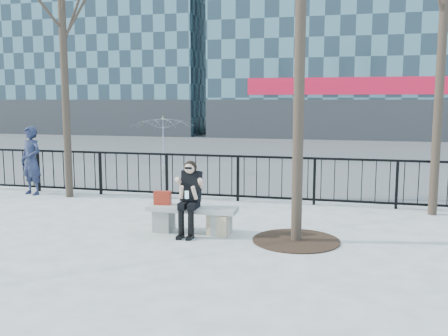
# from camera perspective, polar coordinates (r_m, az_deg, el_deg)

# --- Properties ---
(ground) EXTENTS (120.00, 120.00, 0.00)m
(ground) POSITION_cam_1_polar(r_m,az_deg,el_deg) (9.22, -3.64, -7.37)
(ground) COLOR gray
(ground) RESTS_ON ground
(street_surface) EXTENTS (60.00, 23.00, 0.01)m
(street_surface) POSITION_cam_1_polar(r_m,az_deg,el_deg) (23.75, 7.29, 1.96)
(street_surface) COLOR #474747
(street_surface) RESTS_ON ground
(railing) EXTENTS (14.00, 0.06, 1.10)m
(railing) POSITION_cam_1_polar(r_m,az_deg,el_deg) (11.93, 0.67, -1.13)
(railing) COLOR black
(railing) RESTS_ON ground
(tree_grate) EXTENTS (1.50, 1.50, 0.02)m
(tree_grate) POSITION_cam_1_polar(r_m,az_deg,el_deg) (8.75, 8.24, -8.19)
(tree_grate) COLOR black
(tree_grate) RESTS_ON ground
(bench_main) EXTENTS (1.65, 0.46, 0.49)m
(bench_main) POSITION_cam_1_polar(r_m,az_deg,el_deg) (9.14, -3.65, -5.55)
(bench_main) COLOR slate
(bench_main) RESTS_ON ground
(seated_woman) EXTENTS (0.50, 0.64, 1.34)m
(seated_woman) POSITION_cam_1_polar(r_m,az_deg,el_deg) (8.91, -3.99, -3.47)
(seated_woman) COLOR black
(seated_woman) RESTS_ON ground
(handbag) EXTENTS (0.31, 0.16, 0.25)m
(handbag) POSITION_cam_1_polar(r_m,az_deg,el_deg) (9.28, -7.04, -3.41)
(handbag) COLOR maroon
(handbag) RESTS_ON bench_main
(shopping_bag) EXTENTS (0.43, 0.25, 0.38)m
(shopping_bag) POSITION_cam_1_polar(r_m,az_deg,el_deg) (8.92, -0.69, -6.59)
(shopping_bag) COLOR beige
(shopping_bag) RESTS_ON ground
(standing_man) EXTENTS (0.73, 0.57, 1.75)m
(standing_man) POSITION_cam_1_polar(r_m,az_deg,el_deg) (13.59, -21.17, 0.79)
(standing_man) COLOR black
(standing_man) RESTS_ON ground
(vendor_umbrella) EXTENTS (2.49, 2.52, 1.90)m
(vendor_umbrella) POSITION_cam_1_polar(r_m,az_deg,el_deg) (16.42, -6.98, 2.68)
(vendor_umbrella) COLOR yellow
(vendor_umbrella) RESTS_ON ground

